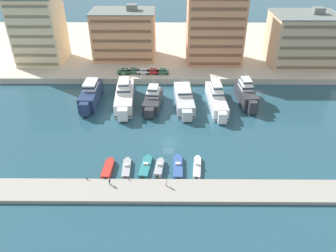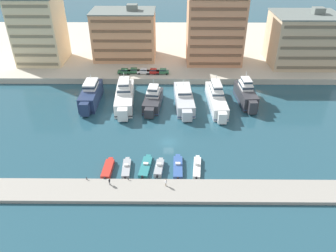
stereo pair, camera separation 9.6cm
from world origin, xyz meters
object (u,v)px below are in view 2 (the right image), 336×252
at_px(car_red_center_left, 153,71).
at_px(motorboat_grey_center_left, 159,168).
at_px(motorboat_grey_left, 126,168).
at_px(yacht_white_left, 125,96).
at_px(yacht_charcoal_center_right, 246,94).
at_px(motorboat_teal_mid_left, 146,166).
at_px(car_green_far_left, 124,71).
at_px(yacht_white_center, 216,98).
at_px(motorboat_blue_center, 178,167).
at_px(car_white_mid_left, 144,71).
at_px(car_green_left, 134,71).
at_px(motorboat_white_center_right, 197,167).
at_px(yacht_silver_center_left, 184,98).
at_px(motorboat_red_far_left, 108,169).
at_px(yacht_charcoal_mid_left, 153,99).
at_px(yacht_navy_far_left, 91,95).
at_px(pedestrian_mid_deck, 109,181).
at_px(pedestrian_near_edge, 166,182).
at_px(car_green_center, 163,71).

bearing_deg(car_red_center_left, motorboat_grey_center_left, -85.90).
height_order(motorboat_grey_left, car_red_center_left, car_red_center_left).
height_order(yacht_white_left, motorboat_grey_left, yacht_white_left).
distance_m(yacht_charcoal_center_right, motorboat_teal_mid_left, 40.74).
bearing_deg(car_green_far_left, yacht_white_center, -32.83).
height_order(motorboat_grey_left, motorboat_blue_center, motorboat_blue_center).
bearing_deg(yacht_white_center, car_white_mid_left, 139.98).
distance_m(motorboat_teal_mid_left, car_green_left, 47.75).
xyz_separation_m(motorboat_white_center_right, car_red_center_left, (-11.47, 46.93, 2.49)).
bearing_deg(car_white_mid_left, yacht_silver_center_left, -54.42).
height_order(yacht_white_left, motorboat_red_far_left, yacht_white_left).
bearing_deg(motorboat_grey_center_left, yacht_charcoal_mid_left, 95.23).
xyz_separation_m(yacht_navy_far_left, motorboat_grey_center_left, (20.64, -30.56, -1.93)).
bearing_deg(car_green_far_left, car_white_mid_left, 1.29).
bearing_deg(yacht_silver_center_left, motorboat_grey_center_left, -101.87).
bearing_deg(yacht_charcoal_center_right, motorboat_red_far_left, -138.01).
distance_m(motorboat_teal_mid_left, pedestrian_mid_deck, 9.16).
bearing_deg(yacht_navy_far_left, motorboat_grey_center_left, -55.97).
relative_size(yacht_white_left, pedestrian_near_edge, 12.29).
bearing_deg(motorboat_teal_mid_left, car_green_far_left, 102.21).
bearing_deg(motorboat_teal_mid_left, car_green_left, 98.47).
distance_m(yacht_white_center, pedestrian_near_edge, 37.42).
distance_m(yacht_charcoal_center_right, motorboat_grey_center_left, 39.40).
xyz_separation_m(yacht_charcoal_center_right, car_green_left, (-34.07, 16.78, 0.29)).
height_order(yacht_white_center, motorboat_red_far_left, yacht_white_center).
bearing_deg(pedestrian_near_edge, car_green_center, 91.86).
relative_size(yacht_charcoal_center_right, motorboat_blue_center, 1.94).
relative_size(yacht_silver_center_left, pedestrian_mid_deck, 13.10).
xyz_separation_m(motorboat_grey_left, car_green_left, (-2.98, 47.84, 2.45)).
distance_m(yacht_white_center, motorboat_white_center_right, 29.52).
bearing_deg(pedestrian_near_edge, yacht_navy_far_left, 121.39).
bearing_deg(yacht_navy_far_left, yacht_white_left, -4.10).
xyz_separation_m(yacht_charcoal_mid_left, car_green_left, (-7.30, 19.10, 0.90)).
xyz_separation_m(yacht_charcoal_center_right, motorboat_grey_center_left, (-24.13, -31.07, -2.04)).
bearing_deg(yacht_silver_center_left, motorboat_red_far_left, -119.62).
xyz_separation_m(motorboat_grey_left, pedestrian_mid_deck, (-2.63, -5.47, 1.20)).
relative_size(motorboat_teal_mid_left, car_green_far_left, 1.86).
relative_size(yacht_charcoal_mid_left, motorboat_teal_mid_left, 1.99).
bearing_deg(car_white_mid_left, motorboat_teal_mid_left, -85.49).
bearing_deg(car_green_center, motorboat_teal_mid_left, -93.29).
bearing_deg(motorboat_teal_mid_left, car_white_mid_left, 94.51).
height_order(car_green_far_left, pedestrian_near_edge, car_green_far_left).
xyz_separation_m(car_green_left, car_green_center, (9.71, -0.45, 0.00)).
xyz_separation_m(yacht_navy_far_left, car_red_center_left, (17.24, 16.86, 0.40)).
bearing_deg(yacht_silver_center_left, car_green_far_left, 137.25).
xyz_separation_m(yacht_white_center, pedestrian_mid_deck, (-24.98, -34.47, -0.71)).
height_order(yacht_charcoal_center_right, car_red_center_left, yacht_charcoal_center_right).
bearing_deg(motorboat_white_center_right, car_green_left, 110.82).
height_order(yacht_charcoal_center_right, car_green_far_left, yacht_charcoal_center_right).
bearing_deg(car_white_mid_left, motorboat_blue_center, -77.28).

